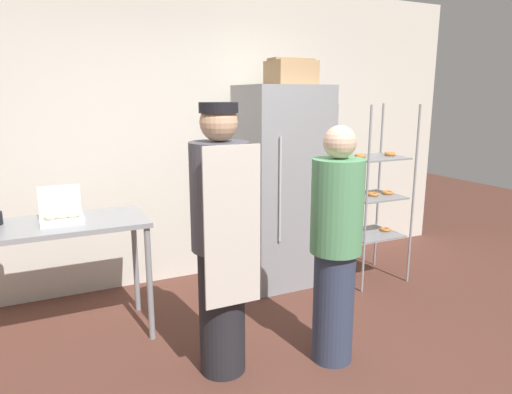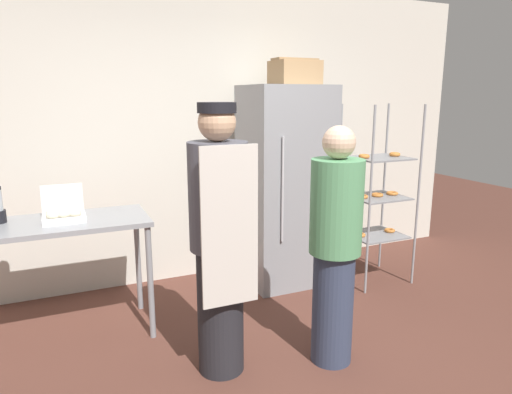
# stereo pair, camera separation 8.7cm
# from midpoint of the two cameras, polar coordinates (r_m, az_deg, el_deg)

# --- Properties ---
(back_wall) EXTENTS (6.40, 0.12, 2.81)m
(back_wall) POSITION_cam_midpoint_polar(r_m,az_deg,el_deg) (4.45, -10.36, 7.61)
(back_wall) COLOR silver
(back_wall) RESTS_ON ground_plane
(refrigerator) EXTENTS (0.75, 0.70, 1.87)m
(refrigerator) POSITION_cam_midpoint_polar(r_m,az_deg,el_deg) (4.33, 2.69, 1.35)
(refrigerator) COLOR gray
(refrigerator) RESTS_ON ground_plane
(baking_rack) EXTENTS (0.57, 0.51, 1.70)m
(baking_rack) POSITION_cam_midpoint_polar(r_m,az_deg,el_deg) (4.50, 13.88, 0.22)
(baking_rack) COLOR #93969B
(baking_rack) RESTS_ON ground_plane
(prep_counter) EXTENTS (1.19, 0.60, 0.90)m
(prep_counter) POSITION_cam_midpoint_polar(r_m,az_deg,el_deg) (3.55, -23.85, -4.64)
(prep_counter) COLOR gray
(prep_counter) RESTS_ON ground_plane
(donut_box) EXTENTS (0.29, 0.21, 0.25)m
(donut_box) POSITION_cam_midpoint_polar(r_m,az_deg,el_deg) (3.48, -23.84, -2.22)
(donut_box) COLOR white
(donut_box) RESTS_ON prep_counter
(cardboard_storage_box) EXTENTS (0.41, 0.34, 0.24)m
(cardboard_storage_box) POSITION_cam_midpoint_polar(r_m,az_deg,el_deg) (4.32, 3.79, 15.28)
(cardboard_storage_box) COLOR tan
(cardboard_storage_box) RESTS_ON refrigerator
(person_baker) EXTENTS (0.37, 0.39, 1.74)m
(person_baker) POSITION_cam_midpoint_polar(r_m,az_deg,el_deg) (2.85, -5.26, -5.25)
(person_baker) COLOR #232328
(person_baker) RESTS_ON ground_plane
(person_customer) EXTENTS (0.34, 0.34, 1.60)m
(person_customer) POSITION_cam_midpoint_polar(r_m,az_deg,el_deg) (3.03, 9.12, -6.04)
(person_customer) COLOR #333D56
(person_customer) RESTS_ON ground_plane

